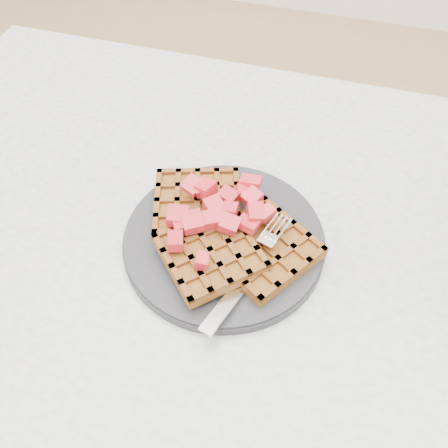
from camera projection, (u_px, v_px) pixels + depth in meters
name	position (u px, v px, depth m)	size (l,w,h in m)	color
ground	(253.00, 445.00, 1.18)	(4.00, 4.00, 0.00)	tan
table	(274.00, 319.00, 0.68)	(1.20, 0.80, 0.75)	silver
plate	(224.00, 240.00, 0.61)	(0.25, 0.25, 0.02)	black
waffles	(223.00, 233.00, 0.59)	(0.24, 0.21, 0.03)	brown
strawberry_pile	(224.00, 216.00, 0.58)	(0.15, 0.15, 0.02)	maroon
fork	(253.00, 269.00, 0.57)	(0.02, 0.18, 0.02)	silver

